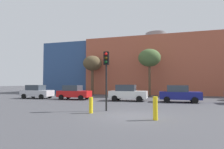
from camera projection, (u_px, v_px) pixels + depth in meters
The scene contains 11 objects.
ground_plane at pixel (130, 116), 10.58m from camera, with size 200.00×200.00×0.00m, color #47474C.
building_backdrop at pixel (156, 68), 35.41m from camera, with size 41.63×13.94×11.62m.
parked_car_0 at pixel (37, 92), 22.74m from camera, with size 3.85×1.89×1.67m.
parked_car_1 at pixel (74, 92), 21.35m from camera, with size 3.80×1.87×1.65m.
parked_car_2 at pixel (128, 93), 19.62m from camera, with size 3.99×1.96×1.73m.
parked_car_3 at pixel (179, 94), 18.20m from camera, with size 3.90×1.91×1.69m.
traffic_light_island at pixel (106, 67), 12.58m from camera, with size 0.38×0.38×4.06m.
bare_tree_0 at pixel (92, 64), 29.85m from camera, with size 3.06×3.06×6.37m.
bare_tree_2 at pixel (149, 58), 26.11m from camera, with size 3.17×3.17×6.78m.
bollard_yellow_0 at pixel (91, 105), 11.53m from camera, with size 0.24×0.24×1.00m, color yellow.
bollard_yellow_1 at pixel (155, 108), 9.38m from camera, with size 0.24×0.24×1.20m, color yellow.
Camera 1 is at (1.89, -10.57, 1.88)m, focal length 29.39 mm.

